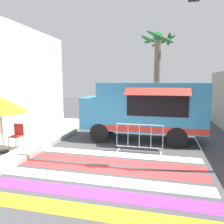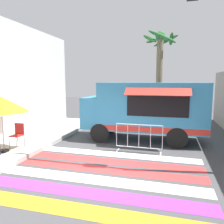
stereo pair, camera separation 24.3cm
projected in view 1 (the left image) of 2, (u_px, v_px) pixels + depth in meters
name	position (u px, v px, depth m)	size (l,w,h in m)	color
ground_plane	(104.00, 171.00, 6.89)	(60.00, 60.00, 0.00)	#424244
crosswalk_painted	(101.00, 174.00, 6.62)	(6.40, 4.36, 0.01)	orange
food_truck	(142.00, 108.00, 10.39)	(5.68, 2.58, 2.75)	#338CBF
traffic_signal_pole	(217.00, 24.00, 6.34)	(4.56, 0.29, 6.59)	#515456
patio_umbrella	(0.00, 105.00, 7.90)	(1.90, 1.90, 2.09)	black
folding_chair	(17.00, 133.00, 8.63)	(0.42, 0.42, 0.96)	#4C4C51
barricade_front	(139.00, 138.00, 8.64)	(1.84, 0.44, 1.14)	#B7BABF
palm_tree	(157.00, 64.00, 13.78)	(2.31, 2.36, 5.90)	#7A664C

